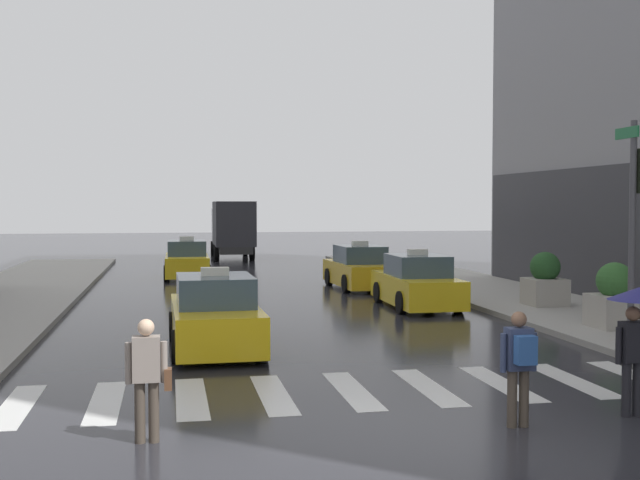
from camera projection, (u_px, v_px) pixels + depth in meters
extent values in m
plane|color=#26262B|center=(405.00, 444.00, 10.24)|extent=(160.00, 160.00, 0.00)
cube|color=silver|center=(17.00, 406.00, 12.15)|extent=(0.50, 2.80, 0.01)
cube|color=silver|center=(106.00, 402.00, 12.41)|extent=(0.50, 2.80, 0.01)
cube|color=silver|center=(191.00, 398.00, 12.67)|extent=(0.50, 2.80, 0.01)
cube|color=silver|center=(273.00, 394.00, 12.92)|extent=(0.50, 2.80, 0.01)
cube|color=silver|center=(352.00, 390.00, 13.18)|extent=(0.50, 2.80, 0.01)
cube|color=silver|center=(428.00, 387.00, 13.44)|extent=(0.50, 2.80, 0.01)
cube|color=silver|center=(501.00, 383.00, 13.70)|extent=(0.50, 2.80, 0.01)
cube|color=silver|center=(571.00, 380.00, 13.95)|extent=(0.50, 2.80, 0.01)
cube|color=silver|center=(639.00, 377.00, 14.21)|extent=(0.50, 2.80, 0.01)
cylinder|color=#47474C|center=(632.00, 233.00, 16.56)|extent=(0.14, 0.14, 4.80)
cube|color=#196638|center=(627.00, 133.00, 16.63)|extent=(0.04, 0.84, 0.24)
cube|color=yellow|center=(215.00, 323.00, 16.97)|extent=(1.87, 4.53, 0.84)
cube|color=#384C5B|center=(215.00, 290.00, 16.84)|extent=(1.63, 2.12, 0.64)
cube|color=silver|center=(215.00, 271.00, 16.82)|extent=(0.60, 0.25, 0.18)
cylinder|color=black|center=(174.00, 326.00, 18.13)|extent=(0.23, 0.66, 0.66)
cylinder|color=black|center=(247.00, 323.00, 18.48)|extent=(0.23, 0.66, 0.66)
cylinder|color=black|center=(177.00, 346.00, 15.49)|extent=(0.23, 0.66, 0.66)
cylinder|color=black|center=(262.00, 343.00, 15.84)|extent=(0.23, 0.66, 0.66)
cube|color=#F2EAB2|center=(182.00, 309.00, 19.06)|extent=(0.20, 0.04, 0.14)
cube|color=#F2EAB2|center=(234.00, 307.00, 19.32)|extent=(0.20, 0.04, 0.14)
cube|color=yellow|center=(416.00, 289.00, 23.92)|extent=(1.88, 4.53, 0.84)
cube|color=#384C5B|center=(417.00, 265.00, 23.79)|extent=(1.64, 2.13, 0.64)
cube|color=silver|center=(418.00, 252.00, 23.77)|extent=(0.60, 0.25, 0.18)
cylinder|color=black|center=(379.00, 292.00, 25.12)|extent=(0.23, 0.66, 0.66)
cylinder|color=black|center=(429.00, 291.00, 25.41)|extent=(0.23, 0.66, 0.66)
cylinder|color=black|center=(402.00, 302.00, 22.46)|extent=(0.23, 0.66, 0.66)
cylinder|color=black|center=(458.00, 301.00, 22.75)|extent=(0.23, 0.66, 0.66)
cube|color=#F2EAB2|center=(378.00, 281.00, 26.05)|extent=(0.20, 0.04, 0.14)
cube|color=#F2EAB2|center=(415.00, 280.00, 26.27)|extent=(0.20, 0.04, 0.14)
cube|color=gold|center=(359.00, 273.00, 29.36)|extent=(1.92, 4.55, 0.84)
cube|color=#384C5B|center=(360.00, 254.00, 29.23)|extent=(1.66, 2.14, 0.64)
cube|color=silver|center=(360.00, 243.00, 29.21)|extent=(0.61, 0.26, 0.18)
cylinder|color=black|center=(329.00, 277.00, 30.50)|extent=(0.24, 0.67, 0.66)
cylinder|color=black|center=(371.00, 276.00, 30.87)|extent=(0.24, 0.67, 0.66)
cylinder|color=black|center=(346.00, 284.00, 27.87)|extent=(0.24, 0.67, 0.66)
cylinder|color=black|center=(392.00, 282.00, 28.24)|extent=(0.24, 0.67, 0.66)
cube|color=#F2EAB2|center=(329.00, 268.00, 31.44)|extent=(0.20, 0.05, 0.14)
cube|color=#F2EAB2|center=(359.00, 267.00, 31.71)|extent=(0.20, 0.05, 0.14)
cube|color=yellow|center=(187.00, 265.00, 33.58)|extent=(1.84, 4.52, 0.84)
cube|color=#384C5B|center=(187.00, 248.00, 33.45)|extent=(1.62, 2.12, 0.64)
cube|color=silver|center=(187.00, 238.00, 33.43)|extent=(0.60, 0.25, 0.18)
cylinder|color=black|center=(167.00, 268.00, 34.76)|extent=(0.23, 0.66, 0.66)
cylinder|color=black|center=(206.00, 267.00, 35.07)|extent=(0.23, 0.66, 0.66)
cylinder|color=black|center=(166.00, 273.00, 32.11)|extent=(0.23, 0.66, 0.66)
cylinder|color=black|center=(208.00, 273.00, 32.42)|extent=(0.23, 0.66, 0.66)
cube|color=#F2EAB2|center=(172.00, 260.00, 35.70)|extent=(0.20, 0.04, 0.14)
cube|color=#F2EAB2|center=(200.00, 260.00, 35.92)|extent=(0.20, 0.04, 0.14)
cube|color=#2D2D2D|center=(233.00, 248.00, 45.39)|extent=(1.88, 6.62, 0.40)
cube|color=silver|center=(229.00, 225.00, 48.58)|extent=(2.12, 1.83, 2.10)
cube|color=#384C5B|center=(228.00, 219.00, 49.47)|extent=(1.89, 0.06, 0.95)
cube|color=#2D2D33|center=(234.00, 223.00, 44.44)|extent=(2.26, 4.83, 2.50)
cylinder|color=black|center=(213.00, 248.00, 48.27)|extent=(0.29, 0.90, 0.90)
cylinder|color=black|center=(245.00, 248.00, 48.63)|extent=(0.29, 0.90, 0.90)
cylinder|color=black|center=(217.00, 253.00, 43.81)|extent=(0.29, 0.90, 0.90)
cylinder|color=black|center=(252.00, 252.00, 44.17)|extent=(0.29, 0.90, 0.90)
cylinder|color=black|center=(626.00, 389.00, 11.54)|extent=(0.14, 0.14, 0.82)
cylinder|color=black|center=(637.00, 389.00, 11.57)|extent=(0.14, 0.14, 0.82)
cube|color=black|center=(633.00, 342.00, 11.52)|extent=(0.36, 0.24, 0.60)
sphere|color=brown|center=(633.00, 314.00, 11.50)|extent=(0.22, 0.22, 0.22)
cylinder|color=black|center=(619.00, 346.00, 11.48)|extent=(0.09, 0.09, 0.55)
cylinder|color=#4C4C4C|center=(640.00, 321.00, 11.53)|extent=(0.02, 0.02, 1.00)
cylinder|color=#473D33|center=(512.00, 399.00, 10.98)|extent=(0.14, 0.14, 0.82)
cylinder|color=#473D33|center=(524.00, 398.00, 11.01)|extent=(0.14, 0.14, 0.82)
cube|color=#2D3856|center=(519.00, 349.00, 10.96)|extent=(0.36, 0.24, 0.60)
sphere|color=brown|center=(519.00, 319.00, 10.95)|extent=(0.22, 0.22, 0.22)
cylinder|color=#2D3856|center=(503.00, 353.00, 10.92)|extent=(0.09, 0.09, 0.55)
cylinder|color=#2D3856|center=(534.00, 352.00, 11.01)|extent=(0.09, 0.09, 0.55)
cube|color=#264C8C|center=(526.00, 350.00, 10.75)|extent=(0.28, 0.18, 0.40)
cylinder|color=#473D33|center=(140.00, 412.00, 10.26)|extent=(0.14, 0.14, 0.82)
cylinder|color=#473D33|center=(154.00, 412.00, 10.29)|extent=(0.14, 0.14, 0.82)
cube|color=gray|center=(146.00, 359.00, 10.24)|extent=(0.36, 0.24, 0.60)
sphere|color=beige|center=(146.00, 327.00, 10.22)|extent=(0.22, 0.22, 0.22)
cylinder|color=gray|center=(128.00, 363.00, 10.20)|extent=(0.09, 0.09, 0.55)
cylinder|color=gray|center=(164.00, 362.00, 10.29)|extent=(0.09, 0.09, 0.55)
cube|color=brown|center=(168.00, 379.00, 10.31)|extent=(0.10, 0.20, 0.28)
cube|color=#A8A399|center=(614.00, 311.00, 19.04)|extent=(1.10, 1.10, 0.80)
sphere|color=#33662D|center=(615.00, 281.00, 19.00)|extent=(0.90, 0.90, 0.90)
cube|color=#A8A399|center=(545.00, 292.00, 23.27)|extent=(1.10, 1.10, 0.80)
sphere|color=#234C23|center=(545.00, 267.00, 23.23)|extent=(0.90, 0.90, 0.90)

